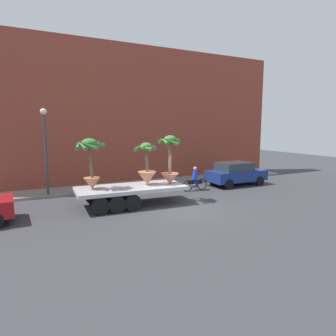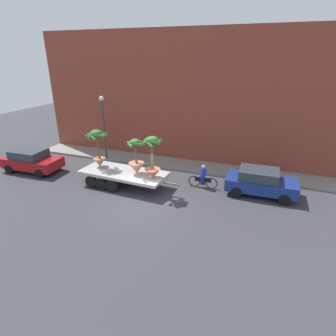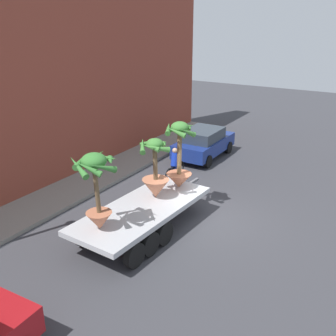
{
  "view_description": "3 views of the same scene",
  "coord_description": "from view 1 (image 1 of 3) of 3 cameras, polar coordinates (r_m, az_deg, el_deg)",
  "views": [
    {
      "loc": [
        -6.91,
        -12.26,
        3.99
      ],
      "look_at": [
        0.07,
        1.68,
        1.76
      ],
      "focal_mm": 31.14,
      "sensor_mm": 36.0,
      "label": 1
    },
    {
      "loc": [
        6.02,
        -12.5,
        7.73
      ],
      "look_at": [
        0.89,
        1.44,
        1.67
      ],
      "focal_mm": 29.53,
      "sensor_mm": 36.0,
      "label": 2
    },
    {
      "loc": [
        -11.95,
        -5.51,
        7.04
      ],
      "look_at": [
        -0.01,
        1.78,
        1.66
      ],
      "focal_mm": 42.14,
      "sensor_mm": 36.0,
      "label": 3
    }
  ],
  "objects": [
    {
      "name": "flatbed_trailer",
      "position": [
        14.87,
        -8.2,
        -4.53
      ],
      "size": [
        6.51,
        2.52,
        0.98
      ],
      "color": "#B7BABF",
      "rests_on": "ground"
    },
    {
      "name": "potted_palm_front",
      "position": [
        15.31,
        0.39,
        1.12
      ],
      "size": [
        1.2,
        1.24,
        2.56
      ],
      "color": "#B26647",
      "rests_on": "flatbed_trailer"
    },
    {
      "name": "sidewalk",
      "position": [
        20.01,
        -5.85,
        -3.2
      ],
      "size": [
        24.0,
        2.2,
        0.15
      ],
      "primitive_type": "cube",
      "color": "gray",
      "rests_on": "ground"
    },
    {
      "name": "potted_palm_middle",
      "position": [
        14.42,
        -14.93,
        1.45
      ],
      "size": [
        1.47,
        1.47,
        2.46
      ],
      "color": "#B26647",
      "rests_on": "flatbed_trailer"
    },
    {
      "name": "potted_palm_rear",
      "position": [
        15.1,
        -4.18,
        0.01
      ],
      "size": [
        1.26,
        1.3,
        2.2
      ],
      "color": "#C17251",
      "rests_on": "flatbed_trailer"
    },
    {
      "name": "parked_car",
      "position": [
        20.46,
        13.09,
        -0.98
      ],
      "size": [
        4.05,
        1.97,
        1.58
      ],
      "color": "navy",
      "rests_on": "ground"
    },
    {
      "name": "street_lamp",
      "position": [
        17.62,
        -22.92,
        5.02
      ],
      "size": [
        0.36,
        0.36,
        4.83
      ],
      "color": "#383D42",
      "rests_on": "sidewalk"
    },
    {
      "name": "building_facade",
      "position": [
        21.24,
        -7.69,
        10.2
      ],
      "size": [
        24.0,
        1.2,
        9.57
      ],
      "primitive_type": "cube",
      "color": "brown",
      "rests_on": "ground"
    },
    {
      "name": "ground_plane",
      "position": [
        14.63,
        2.75,
        -7.71
      ],
      "size": [
        60.0,
        60.0,
        0.0
      ],
      "primitive_type": "plane",
      "color": "#38383D"
    },
    {
      "name": "cyclist",
      "position": [
        18.33,
        5.31,
        -2.35
      ],
      "size": [
        1.84,
        0.36,
        1.54
      ],
      "color": "black",
      "rests_on": "ground"
    }
  ]
}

